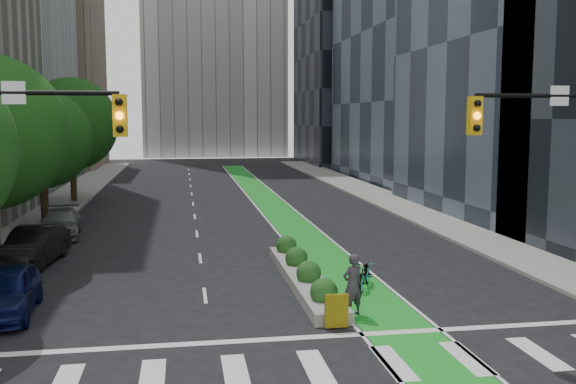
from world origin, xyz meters
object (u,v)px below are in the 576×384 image
object	(u,v)px
median_planter	(303,274)
parked_car_left_far	(61,223)
parked_car_left_near	(5,292)
parked_car_left_mid	(34,246)
bicycle	(365,274)
cyclist	(353,285)

from	to	relation	value
median_planter	parked_car_left_far	bearing A→B (deg)	133.28
median_planter	parked_car_left_near	bearing A→B (deg)	-166.97
median_planter	parked_car_left_mid	bearing A→B (deg)	155.31
bicycle	cyclist	size ratio (longest dim) A/B	1.02
parked_car_left_mid	parked_car_left_far	xyz separation A→B (m)	(-0.06, 6.47, -0.09)
median_planter	parked_car_left_near	xyz separation A→B (m)	(-9.96, -2.30, 0.40)
median_planter	parked_car_left_far	xyz separation A→B (m)	(-10.70, 11.36, 0.33)
median_planter	cyclist	xyz separation A→B (m)	(0.80, -4.06, 0.62)
parked_car_left_near	parked_car_left_far	size ratio (longest dim) A/B	0.93
bicycle	cyclist	bearing A→B (deg)	-88.05
bicycle	parked_car_left_far	distance (m)	17.78
bicycle	median_planter	bearing A→B (deg)	179.64
cyclist	parked_car_left_mid	bearing A→B (deg)	-60.25
median_planter	parked_car_left_mid	distance (m)	11.71
bicycle	parked_car_left_near	world-z (taller)	parked_car_left_near
cyclist	parked_car_left_mid	world-z (taller)	cyclist
parked_car_left_near	parked_car_left_far	xyz separation A→B (m)	(-0.74, 13.66, -0.07)
cyclist	parked_car_left_far	size ratio (longest dim) A/B	0.41
parked_car_left_near	parked_car_left_far	distance (m)	13.68
cyclist	parked_car_left_mid	size ratio (longest dim) A/B	0.41
cyclist	parked_car_left_far	distance (m)	19.24
parked_car_left_mid	median_planter	bearing A→B (deg)	-17.07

